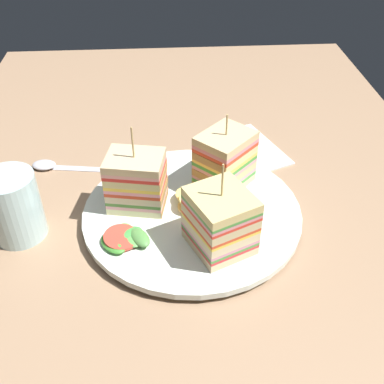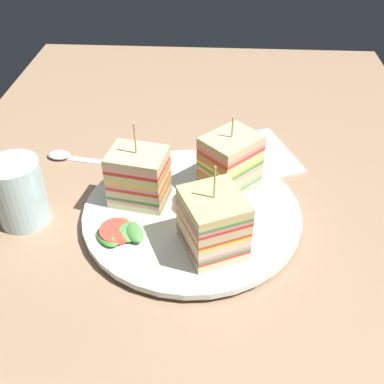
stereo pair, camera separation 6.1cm
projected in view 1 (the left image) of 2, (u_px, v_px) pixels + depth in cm
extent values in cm
cube|color=#99775A|center=(192.00, 223.00, 64.91)|extent=(125.50, 80.10, 1.80)
cylinder|color=silver|center=(192.00, 216.00, 64.13)|extent=(18.36, 18.36, 0.72)
cylinder|color=silver|center=(192.00, 212.00, 63.63)|extent=(29.61, 29.61, 0.88)
cube|color=beige|center=(138.00, 200.00, 64.04)|extent=(7.07, 8.34, 1.02)
cube|color=#9E7242|center=(164.00, 202.00, 63.70)|extent=(5.64, 1.34, 1.02)
cube|color=pink|center=(138.00, 196.00, 63.56)|extent=(7.07, 8.34, 0.51)
cube|color=#4B7C31|center=(137.00, 193.00, 63.24)|extent=(7.07, 8.34, 0.51)
cube|color=beige|center=(137.00, 189.00, 62.77)|extent=(7.07, 8.34, 1.02)
cube|color=#B2844C|center=(163.00, 191.00, 62.43)|extent=(5.64, 1.34, 1.02)
cube|color=red|center=(137.00, 184.00, 62.29)|extent=(7.07, 8.34, 0.51)
cube|color=pink|center=(136.00, 181.00, 61.97)|extent=(7.07, 8.34, 0.51)
cube|color=yellow|center=(136.00, 178.00, 61.65)|extent=(7.07, 8.34, 0.51)
cube|color=beige|center=(136.00, 173.00, 61.18)|extent=(7.07, 8.34, 1.02)
cube|color=#B2844C|center=(163.00, 175.00, 60.84)|extent=(5.64, 1.34, 1.02)
cube|color=red|center=(135.00, 169.00, 60.70)|extent=(7.07, 8.34, 0.51)
cube|color=#F0A59B|center=(135.00, 165.00, 60.38)|extent=(7.07, 8.34, 0.51)
cube|color=#D6BB8C|center=(134.00, 160.00, 59.90)|extent=(7.07, 8.34, 1.02)
cylinder|color=tan|center=(133.00, 142.00, 58.22)|extent=(0.24, 0.24, 4.41)
cube|color=beige|center=(219.00, 241.00, 57.73)|extent=(9.53, 9.19, 1.15)
cube|color=#B2844C|center=(205.00, 224.00, 60.22)|extent=(3.02, 6.10, 1.15)
cube|color=red|center=(220.00, 236.00, 57.25)|extent=(9.53, 9.19, 0.40)
cube|color=#4D8E3C|center=(220.00, 234.00, 57.00)|extent=(9.53, 9.19, 0.40)
cube|color=pink|center=(220.00, 232.00, 56.75)|extent=(9.53, 9.19, 0.40)
cube|color=beige|center=(220.00, 227.00, 56.27)|extent=(9.53, 9.19, 1.15)
cube|color=#9E7242|center=(205.00, 210.00, 58.77)|extent=(3.02, 6.10, 1.15)
cube|color=yellow|center=(220.00, 222.00, 55.79)|extent=(9.53, 9.19, 0.40)
cube|color=red|center=(220.00, 220.00, 55.54)|extent=(9.53, 9.19, 0.40)
cube|color=#D2BE8C|center=(221.00, 215.00, 55.06)|extent=(9.53, 9.19, 1.15)
cube|color=#B2844C|center=(205.00, 198.00, 57.56)|extent=(3.02, 6.10, 1.15)
cube|color=red|center=(221.00, 210.00, 54.58)|extent=(9.53, 9.19, 0.40)
cube|color=pink|center=(221.00, 207.00, 54.33)|extent=(9.53, 9.19, 0.40)
cube|color=#46933D|center=(221.00, 205.00, 54.08)|extent=(9.53, 9.19, 0.40)
cube|color=#D5C17A|center=(221.00, 199.00, 53.60)|extent=(9.53, 9.19, 1.15)
cylinder|color=tan|center=(222.00, 180.00, 51.90)|extent=(0.24, 0.24, 4.35)
cube|color=beige|center=(224.00, 180.00, 67.69)|extent=(9.44, 9.43, 1.09)
cube|color=#9E7242|center=(208.00, 192.00, 65.53)|extent=(4.30, 4.36, 1.09)
cube|color=#4D9F42|center=(224.00, 175.00, 67.18)|extent=(9.44, 9.43, 0.55)
cube|color=pink|center=(224.00, 172.00, 66.84)|extent=(9.44, 9.43, 0.55)
cube|color=#D7B47D|center=(224.00, 168.00, 66.33)|extent=(9.44, 9.43, 1.09)
cube|color=#B2844C|center=(208.00, 179.00, 64.18)|extent=(4.30, 4.36, 1.09)
cube|color=pink|center=(225.00, 163.00, 65.83)|extent=(9.44, 9.43, 0.55)
cube|color=green|center=(225.00, 160.00, 65.49)|extent=(9.44, 9.43, 0.55)
cube|color=#F4C552|center=(225.00, 156.00, 65.15)|extent=(9.44, 9.43, 0.55)
cube|color=beige|center=(225.00, 152.00, 64.64)|extent=(9.44, 9.43, 1.09)
cube|color=#B2844C|center=(209.00, 163.00, 62.48)|extent=(4.30, 4.36, 1.09)
cube|color=red|center=(226.00, 147.00, 64.13)|extent=(9.44, 9.43, 0.55)
cube|color=pink|center=(226.00, 143.00, 63.79)|extent=(9.44, 9.43, 0.55)
cube|color=#DABB87|center=(226.00, 138.00, 63.28)|extent=(9.44, 9.43, 1.09)
cylinder|color=tan|center=(227.00, 125.00, 62.00)|extent=(0.24, 0.24, 3.06)
cylinder|color=#F1CC77|center=(195.00, 209.00, 62.88)|extent=(4.08, 4.06, 0.77)
cylinder|color=#EED779|center=(202.00, 206.00, 62.57)|extent=(4.64, 4.65, 0.70)
cylinder|color=#EECF62|center=(194.00, 195.00, 64.16)|extent=(4.45, 4.39, 1.08)
cylinder|color=#EDC775|center=(205.00, 191.00, 63.74)|extent=(4.26, 4.26, 0.54)
cylinder|color=#DEC867|center=(195.00, 199.00, 62.35)|extent=(3.52, 3.51, 0.69)
ellipsoid|color=#429433|center=(113.00, 244.00, 57.49)|extent=(4.80, 4.50, 0.96)
ellipsoid|color=green|center=(130.00, 235.00, 58.64)|extent=(4.17, 4.29, 1.04)
ellipsoid|color=#5AAA4C|center=(131.00, 236.00, 58.54)|extent=(4.90, 3.90, 0.82)
ellipsoid|color=#529145|center=(140.00, 237.00, 58.09)|extent=(4.42, 3.74, 1.42)
ellipsoid|color=#4F9E45|center=(126.00, 231.00, 59.30)|extent=(3.84, 3.03, 0.93)
cylinder|color=#D64232|center=(121.00, 237.00, 58.13)|extent=(4.44, 4.42, 1.04)
cube|color=silver|center=(91.00, 169.00, 73.30)|extent=(2.92, 12.07, 0.25)
ellipsoid|color=silver|center=(44.00, 165.00, 73.53)|extent=(3.19, 4.07, 1.00)
cube|color=white|center=(245.00, 149.00, 77.47)|extent=(16.66, 14.88, 0.50)
cylinder|color=silver|center=(14.00, 206.00, 59.15)|extent=(6.88, 6.88, 9.21)
cylinder|color=silver|center=(19.00, 223.00, 60.94)|extent=(6.33, 6.33, 3.43)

